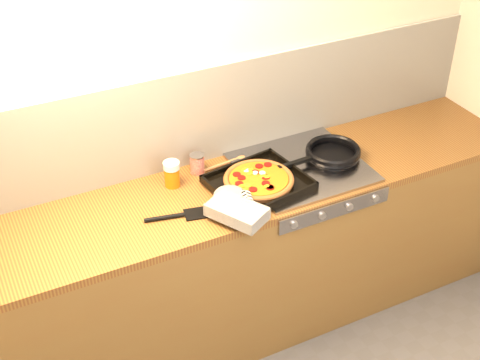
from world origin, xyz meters
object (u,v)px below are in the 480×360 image
frying_pan (332,153)px  tomato_can (197,164)px  pizza_on_tray (252,188)px  juice_glass (172,174)px

frying_pan → tomato_can: bearing=163.2°
pizza_on_tray → juice_glass: juice_glass is taller
frying_pan → juice_glass: juice_glass is taller
frying_pan → tomato_can: (-0.65, 0.20, 0.01)m
pizza_on_tray → frying_pan: size_ratio=1.23×
pizza_on_tray → tomato_can: bearing=116.3°
juice_glass → tomato_can: bearing=17.9°
tomato_can → juice_glass: 0.16m
tomato_can → juice_glass: (-0.15, -0.05, 0.02)m
frying_pan → juice_glass: (-0.80, 0.15, 0.03)m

